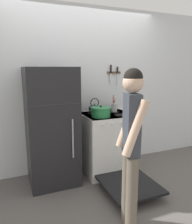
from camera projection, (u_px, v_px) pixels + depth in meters
The scene contains 9 objects.
ground_plane at pixel (83, 165), 3.70m from camera, with size 14.00×14.00×0.00m, color #5B5654.
wall_back at pixel (81, 90), 3.47m from camera, with size 10.00×0.06×2.55m.
refrigerator at pixel (52, 127), 3.04m from camera, with size 0.66×0.67×1.63m.
stove_range at pixel (108, 144), 3.39m from camera, with size 0.74×1.39×0.92m.
dutch_oven_pot at pixel (101, 112), 3.14m from camera, with size 0.33×0.29×0.17m.
tea_kettle at pixel (95, 109), 3.38m from camera, with size 0.23×0.19×0.24m.
utensil_jar at pixel (114, 107), 3.51m from camera, with size 0.09×0.09×0.27m.
person at pixel (131, 142), 2.09m from camera, with size 0.31×0.37×1.62m.
wall_knife_strip at pixel (114, 72), 3.58m from camera, with size 0.24×0.03×0.34m.
Camera 1 is at (-1.10, -3.27, 1.62)m, focal length 35.00 mm.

